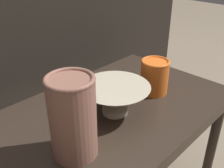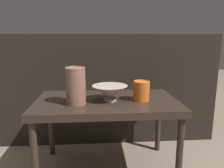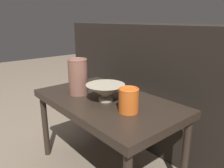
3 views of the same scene
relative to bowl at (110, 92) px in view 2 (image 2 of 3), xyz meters
The scene contains 6 objects.
ground_plane 0.50m from the bowl, 129.72° to the left, with size 8.00×8.00×0.00m, color #7F705B.
table 0.10m from the bowl, 129.72° to the left, with size 0.82×0.48×0.45m.
couch_backdrop 0.61m from the bowl, 91.64° to the left, with size 1.72×0.50×0.83m.
bowl is the anchor object (origin of this frame).
vase_textured_left 0.20m from the bowl, 165.88° to the right, with size 0.11×0.11×0.20m.
vase_colorful_right 0.18m from the bowl, ahead, with size 0.09×0.09×0.12m.
Camera 2 is at (-0.06, -1.23, 0.81)m, focal length 35.00 mm.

